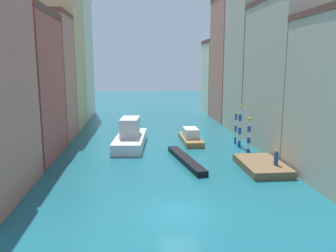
# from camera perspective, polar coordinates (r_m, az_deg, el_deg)

# --- Properties ---
(ground_plane) EXTENTS (154.00, 154.00, 0.00)m
(ground_plane) POSITION_cam_1_polar(r_m,az_deg,el_deg) (45.33, -2.07, -1.38)
(ground_plane) COLOR #196070
(building_left_1) EXTENTS (7.92, 10.10, 14.57)m
(building_left_1) POSITION_cam_1_polar(r_m,az_deg,el_deg) (36.20, -24.93, 6.36)
(building_left_1) COLOR #B25147
(building_left_1) RESTS_ON ground
(building_left_2) EXTENTS (7.92, 7.15, 15.56)m
(building_left_2) POSITION_cam_1_polar(r_m,az_deg,el_deg) (44.62, -21.23, 7.83)
(building_left_2) COLOR #C6705B
(building_left_2) RESTS_ON ground
(building_left_3) EXTENTS (7.92, 8.30, 20.32)m
(building_left_3) POSITION_cam_1_polar(r_m,az_deg,el_deg) (52.31, -19.04, 10.86)
(building_left_3) COLOR #DBB77A
(building_left_3) RESTS_ON ground
(building_left_4) EXTENTS (7.92, 11.41, 21.74)m
(building_left_4) POSITION_cam_1_polar(r_m,az_deg,el_deg) (62.22, -16.90, 11.46)
(building_left_4) COLOR beige
(building_left_4) RESTS_ON ground
(building_right_1) EXTENTS (7.92, 11.83, 16.24)m
(building_right_1) POSITION_cam_1_polar(r_m,az_deg,el_deg) (38.82, 20.98, 8.08)
(building_right_1) COLOR #BCB299
(building_right_1) RESTS_ON ground
(building_right_2) EXTENTS (7.92, 9.34, 21.95)m
(building_right_2) POSITION_cam_1_polar(r_m,az_deg,el_deg) (48.77, 15.49, 12.08)
(building_right_2) COLOR #BCB299
(building_right_2) RESTS_ON ground
(building_right_3) EXTENTS (7.92, 9.63, 20.39)m
(building_right_3) POSITION_cam_1_polar(r_m,az_deg,el_deg) (58.03, 11.96, 11.12)
(building_right_3) COLOR #C6705B
(building_right_3) RESTS_ON ground
(building_right_4) EXTENTS (7.92, 7.34, 13.92)m
(building_right_4) POSITION_cam_1_polar(r_m,az_deg,el_deg) (66.48, 9.60, 8.29)
(building_right_4) COLOR beige
(building_right_4) RESTS_ON ground
(waterfront_dock) EXTENTS (3.59, 6.13, 0.66)m
(waterfront_dock) POSITION_cam_1_polar(r_m,az_deg,el_deg) (31.37, 15.76, -6.51)
(waterfront_dock) COLOR brown
(waterfront_dock) RESTS_ON ground
(person_on_dock) EXTENTS (0.36, 0.36, 1.42)m
(person_on_dock) POSITION_cam_1_polar(r_m,az_deg,el_deg) (30.55, 18.01, -5.18)
(person_on_dock) COLOR #234C93
(person_on_dock) RESTS_ON waterfront_dock
(mooring_pole_0) EXTENTS (0.39, 0.39, 3.94)m
(mooring_pole_0) POSITION_cam_1_polar(r_m,az_deg,el_deg) (35.72, 13.66, -1.56)
(mooring_pole_0) COLOR #1E479E
(mooring_pole_0) RESTS_ON ground
(mooring_pole_1) EXTENTS (0.37, 0.37, 4.85)m
(mooring_pole_1) POSITION_cam_1_polar(r_m,az_deg,el_deg) (38.50, 12.18, 0.05)
(mooring_pole_1) COLOR #1E479E
(mooring_pole_1) RESTS_ON ground
(mooring_pole_2) EXTENTS (0.29, 0.29, 3.82)m
(mooring_pole_2) POSITION_cam_1_polar(r_m,az_deg,el_deg) (40.33, 11.50, -0.23)
(mooring_pole_2) COLOR #1E479E
(mooring_pole_2) RESTS_ON ground
(vaporetto_white) EXTENTS (4.05, 9.70, 3.29)m
(vaporetto_white) POSITION_cam_1_polar(r_m,az_deg,el_deg) (38.70, -6.47, -1.79)
(vaporetto_white) COLOR white
(vaporetto_white) RESTS_ON ground
(gondola_black) EXTENTS (2.55, 9.21, 0.52)m
(gondola_black) POSITION_cam_1_polar(r_m,az_deg,el_deg) (32.27, 3.04, -5.78)
(gondola_black) COLOR black
(gondola_black) RESTS_ON ground
(motorboat_0) EXTENTS (2.21, 6.53, 1.72)m
(motorboat_0) POSITION_cam_1_polar(r_m,az_deg,el_deg) (40.60, 3.90, -1.89)
(motorboat_0) COLOR olive
(motorboat_0) RESTS_ON ground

